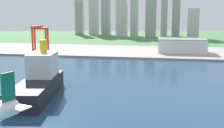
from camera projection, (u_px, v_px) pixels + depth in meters
ground_plane at (108, 79)px, 264.04m from camera, size 2400.00×2400.00×0.00m
water_bay at (91, 97)px, 205.90m from camera, size 840.00×360.00×0.15m
industrial_pier at (133, 51)px, 447.89m from camera, size 840.00×140.00×2.50m
cargo_ship at (39, 81)px, 209.56m from camera, size 33.71×79.52×38.10m
port_crane_red at (40, 33)px, 442.24m from camera, size 23.68×36.90×37.46m
warehouse_main at (182, 45)px, 425.04m from camera, size 68.09×36.90×19.64m
distant_skyline at (132, 16)px, 764.40m from camera, size 322.82×76.32×124.27m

